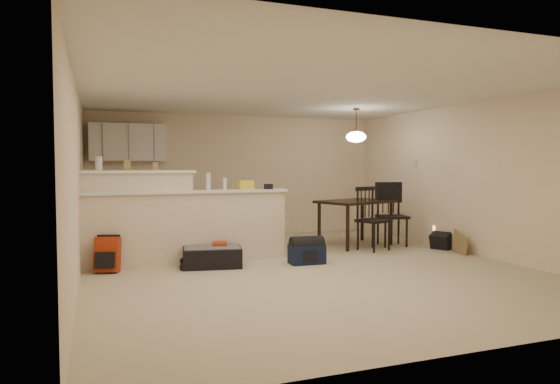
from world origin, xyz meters
name	(u,v)px	position (x,y,z in m)	size (l,w,h in m)	color
room	(304,180)	(0.00, 0.00, 1.25)	(7.00, 7.02, 2.50)	#C4B897
breakfast_bar	(170,223)	(-1.76, 0.98, 0.61)	(3.08, 0.58, 1.39)	beige
upper_cabinets	(128,142)	(-2.20, 3.32, 1.90)	(1.40, 0.34, 0.70)	white
kitchen_counter	(141,219)	(-2.00, 3.19, 0.45)	(1.80, 0.60, 0.90)	white
thermostat	(415,164)	(2.98, 1.55, 1.50)	(0.02, 0.12, 0.12)	beige
jar	(99,164)	(-2.74, 1.12, 1.49)	(0.10, 0.10, 0.20)	silver
cereal_box	(127,165)	(-2.35, 1.12, 1.47)	(0.10, 0.07, 0.16)	olive
small_box	(155,166)	(-1.94, 1.12, 1.45)	(0.08, 0.06, 0.12)	olive
bottle_a	(208,181)	(-1.19, 0.90, 1.22)	(0.07, 0.07, 0.26)	silver
bottle_b	(225,184)	(-0.93, 0.90, 1.18)	(0.06, 0.06, 0.18)	silver
bag_lump	(246,185)	(-0.60, 0.90, 1.16)	(0.22, 0.18, 0.14)	olive
pouch	(268,186)	(-0.22, 0.90, 1.13)	(0.12, 0.10, 0.08)	olive
dining_table	(356,206)	(1.65, 1.46, 0.73)	(1.53, 1.25, 0.83)	black
pendant_lamp	(356,136)	(1.65, 1.46, 1.99)	(0.36, 0.36, 0.62)	brown
dining_chair_near	(374,219)	(1.69, 0.89, 0.55)	(0.48, 0.46, 1.09)	black
dining_chair_far	(392,215)	(2.26, 1.19, 0.57)	(0.50, 0.47, 1.13)	black
suitcase	(212,257)	(-1.23, 0.47, 0.14)	(0.83, 0.54, 0.28)	black
red_backpack	(107,255)	(-2.66, 0.61, 0.24)	(0.32, 0.20, 0.48)	#AC3113
navy_duffel	(307,254)	(0.14, 0.20, 0.14)	(0.52, 0.28, 0.28)	#101933
black_daypack	(441,241)	(2.85, 0.57, 0.14)	(0.32, 0.22, 0.28)	black
cardboard_sheet	(460,243)	(2.85, 0.08, 0.18)	(0.46, 0.02, 0.35)	olive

